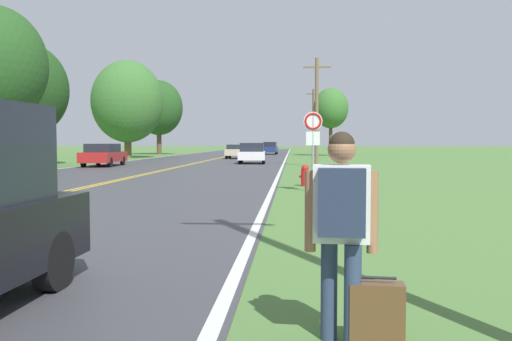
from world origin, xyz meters
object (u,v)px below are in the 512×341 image
tree_behind_sign (27,90)px  car_champagne_hatchback_mid_far (236,151)px  hitchhiker_person (341,215)px  car_dark_blue_sedan_receding (270,148)px  tree_mid_treeline (331,108)px  car_white_van_mid_near (252,153)px  fire_hydrant (305,175)px  car_red_sedan_approaching (103,155)px  tree_right_cluster (127,102)px  suitcase (377,315)px  tree_far_back (159,108)px  traffic_sign (313,132)px  car_dark_green_hatchback_distant (266,147)px

tree_behind_sign → car_champagne_hatchback_mid_far: size_ratio=2.12×
hitchhiker_person → car_dark_blue_sedan_receding: hitchhiker_person is taller
tree_mid_treeline → car_dark_blue_sedan_receding: size_ratio=1.60×
car_white_van_mid_near → tree_mid_treeline: bearing=159.7°
tree_behind_sign → car_white_van_mid_near: size_ratio=2.03×
fire_hydrant → car_champagne_hatchback_mid_far: 32.50m
car_red_sedan_approaching → car_champagne_hatchback_mid_far: (7.06, 16.73, -0.02)m
fire_hydrant → tree_behind_sign: tree_behind_sign is taller
tree_right_cluster → car_dark_blue_sedan_receding: 21.80m
suitcase → tree_behind_sign: tree_behind_sign is taller
tree_far_back → car_dark_blue_sedan_receding: tree_far_back is taller
suitcase → traffic_sign: bearing=4.5°
traffic_sign → tree_far_back: tree_far_back is taller
tree_right_cluster → car_champagne_hatchback_mid_far: 12.34m
car_dark_green_hatchback_distant → hitchhiker_person: bearing=0.4°
tree_far_back → hitchhiker_person: bearing=-74.7°
hitchhiker_person → car_red_sedan_approaching: (-12.90, 30.75, -0.27)m
suitcase → car_dark_green_hatchback_distant: size_ratio=0.14×
tree_behind_sign → car_white_van_mid_near: (15.22, 3.79, -4.37)m
tree_far_back → tree_behind_sign: bearing=-91.9°
traffic_sign → car_dark_green_hatchback_distant: traffic_sign is taller
traffic_sign → tree_right_cluster: size_ratio=0.26×
suitcase → hitchhiker_person: bearing=86.5°
traffic_sign → fire_hydrant: bearing=94.7°
car_dark_green_hatchback_distant → traffic_sign: bearing=1.3°
tree_mid_treeline → car_champagne_hatchback_mid_far: tree_mid_treeline is taller
car_champagne_hatchback_mid_far → car_dark_blue_sedan_receding: bearing=172.6°
hitchhiker_person → car_champagne_hatchback_mid_far: bearing=11.4°
tree_behind_sign → car_dark_blue_sedan_receding: (15.31, 33.59, -4.37)m
car_champagne_hatchback_mid_far → tree_right_cluster: bearing=-98.9°
fire_hydrant → tree_right_cluster: 38.24m
car_red_sedan_approaching → car_champagne_hatchback_mid_far: bearing=-25.4°
car_white_van_mid_near → car_champagne_hatchback_mid_far: (-2.43, 11.68, -0.07)m
suitcase → car_white_van_mid_near: size_ratio=0.14×
tree_behind_sign → car_champagne_hatchback_mid_far: 20.56m
car_red_sedan_approaching → car_dark_blue_sedan_receding: 36.14m
hitchhiker_person → car_red_sedan_approaching: size_ratio=0.35×
car_red_sedan_approaching → tree_far_back: bearing=5.4°
tree_far_back → tree_mid_treeline: bearing=-15.0°
tree_right_cluster → car_red_sedan_approaching: size_ratio=2.00×
car_red_sedan_approaching → car_dark_blue_sedan_receding: (9.58, 34.85, 0.04)m
suitcase → car_red_sedan_approaching: bearing=27.6°
car_red_sedan_approaching → car_dark_green_hatchback_distant: 53.13m
suitcase → fire_hydrant: size_ratio=0.73×
tree_mid_treeline → car_red_sedan_approaching: 32.87m
suitcase → car_champagne_hatchback_mid_far: 47.91m
tree_far_back → car_dark_green_hatchback_distant: 23.44m
fire_hydrant → tree_far_back: size_ratio=0.08×
hitchhiker_person → traffic_sign: 13.19m
tree_behind_sign → car_white_van_mid_near: bearing=14.0°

